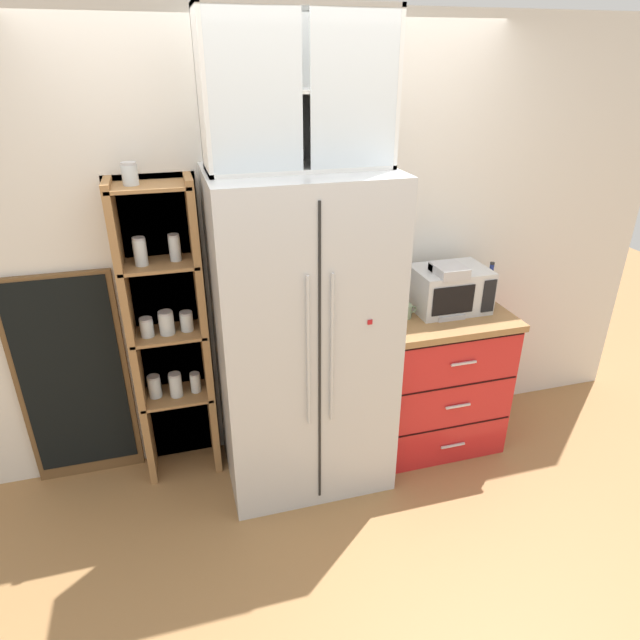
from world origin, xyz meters
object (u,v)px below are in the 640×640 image
(mug_sage, at_px, (405,311))
(mug_charcoal, at_px, (446,307))
(coffee_maker, at_px, (445,289))
(bottle_cobalt, at_px, (489,286))
(microwave, at_px, (449,289))
(chalkboard_menu, at_px, (74,380))
(refrigerator, at_px, (303,337))

(mug_sage, distance_m, mug_charcoal, 0.25)
(mug_sage, bearing_deg, mug_charcoal, -6.99)
(coffee_maker, height_order, bottle_cobalt, coffee_maker)
(microwave, distance_m, bottle_cobalt, 0.28)
(mug_charcoal, relative_size, chalkboard_menu, 0.09)
(coffee_maker, xyz_separation_m, bottle_cobalt, (0.33, 0.05, -0.04))
(mug_charcoal, bearing_deg, bottle_cobalt, 13.50)
(microwave, xyz_separation_m, coffee_maker, (-0.06, -0.04, 0.03))
(mug_charcoal, height_order, chalkboard_menu, chalkboard_menu)
(mug_sage, bearing_deg, bottle_cobalt, 4.76)
(refrigerator, distance_m, bottle_cobalt, 1.23)
(refrigerator, xyz_separation_m, mug_sage, (0.64, 0.06, 0.05))
(microwave, height_order, chalkboard_menu, chalkboard_menu)
(coffee_maker, bearing_deg, refrigerator, -175.84)
(chalkboard_menu, bearing_deg, refrigerator, -14.12)
(mug_charcoal, distance_m, chalkboard_menu, 2.20)
(bottle_cobalt, distance_m, chalkboard_menu, 2.53)
(refrigerator, relative_size, microwave, 4.15)
(mug_sage, distance_m, bottle_cobalt, 0.59)
(microwave, height_order, mug_charcoal, microwave)
(microwave, relative_size, mug_charcoal, 3.98)
(bottle_cobalt, relative_size, chalkboard_menu, 0.21)
(mug_sage, xyz_separation_m, mug_charcoal, (0.25, -0.03, 0.01))
(mug_sage, bearing_deg, chalkboard_menu, 172.39)
(mug_sage, bearing_deg, coffee_maker, 0.02)
(refrigerator, height_order, mug_sage, refrigerator)
(coffee_maker, relative_size, mug_charcoal, 2.81)
(microwave, xyz_separation_m, mug_charcoal, (-0.05, -0.07, -0.08))
(refrigerator, distance_m, microwave, 0.96)
(coffee_maker, distance_m, chalkboard_menu, 2.21)
(refrigerator, xyz_separation_m, coffee_maker, (0.89, 0.06, 0.16))
(refrigerator, bearing_deg, bottle_cobalt, 5.29)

